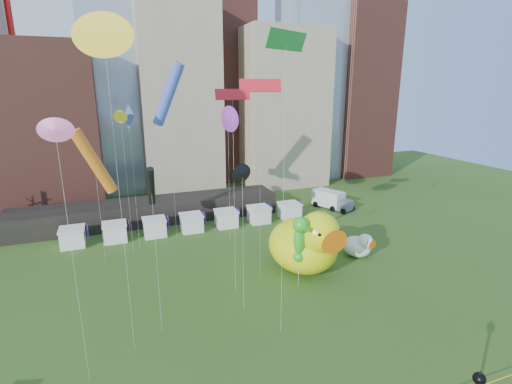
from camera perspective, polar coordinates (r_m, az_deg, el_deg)
name	(u,v)px	position (r m, az deg, el deg)	size (l,w,h in m)	color
skyline	(166,75)	(75.90, -13.22, 16.57)	(101.00, 23.00, 68.00)	brown
pavilion	(150,211)	(58.99, -15.48, -2.74)	(38.00, 6.00, 3.20)	black
vendor_tents	(192,223)	(54.14, -9.50, -4.57)	(33.24, 2.80, 2.40)	white
big_duck	(306,243)	(41.44, 7.42, -7.47)	(8.19, 10.14, 7.39)	#DAE90B
small_duck	(359,246)	(47.00, 14.97, -7.67)	(3.81, 4.37, 3.08)	white
seahorse_green	(300,236)	(37.75, 6.54, -6.49)	(1.62, 2.02, 7.35)	silver
seahorse_purple	(324,234)	(43.33, 9.99, -6.11)	(1.44, 1.61, 5.06)	silver
box_truck	(331,200)	(64.25, 11.07, -1.11)	(4.76, 7.04, 2.82)	silver
kite_0	(260,86)	(37.25, 0.63, 15.38)	(3.92, 1.52, 20.08)	silver
kite_2	(151,187)	(29.48, -15.27, 0.78)	(0.66, 1.88, 13.85)	silver
kite_4	(104,36)	(27.02, -21.62, 20.71)	(2.55, 1.52, 23.76)	silver
kite_5	(168,94)	(48.48, -12.86, 13.91)	(4.41, 3.58, 22.25)	silver
kite_6	(94,162)	(44.61, -22.85, 4.13)	(4.51, 2.39, 15.30)	silver
kite_7	(228,119)	(46.03, -4.19, 10.73)	(0.93, 3.06, 17.21)	silver
kite_8	(233,96)	(33.95, -3.49, 14.01)	(3.03, 0.65, 19.20)	silver
kite_9	(55,132)	(24.67, -27.60, 7.89)	(1.40, 0.54, 17.74)	silver
kite_10	(242,174)	(31.43, -2.04, 2.68)	(1.42, 0.94, 13.32)	silver
kite_11	(286,42)	(27.60, 4.53, 21.31)	(3.87, 2.50, 23.01)	silver
kite_12	(121,117)	(45.51, -19.37, 10.38)	(1.05, 1.14, 16.89)	silver
kite_13	(129,119)	(46.61, -18.33, 10.18)	(1.16, 2.51, 17.44)	silver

